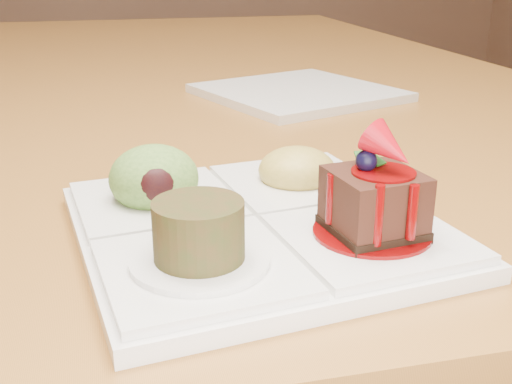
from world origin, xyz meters
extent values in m
cube|color=#965F26|center=(0.00, 0.00, 0.73)|extent=(1.00, 1.80, 0.04)
cylinder|color=#965F26|center=(-0.44, 0.84, 0.35)|extent=(0.06, 0.06, 0.71)
cylinder|color=#965F26|center=(0.44, 0.84, 0.35)|extent=(0.06, 0.06, 0.71)
cylinder|color=black|center=(0.72, 0.06, 0.19)|extent=(0.03, 0.03, 0.38)
cylinder|color=black|center=(0.77, 0.37, 0.19)|extent=(0.03, 0.03, 0.38)
cube|color=silver|center=(-0.10, -0.73, 0.76)|extent=(0.27, 0.27, 0.01)
cube|color=silver|center=(-0.04, -0.78, 0.77)|extent=(0.13, 0.13, 0.01)
cube|color=silver|center=(-0.15, -0.80, 0.77)|extent=(0.13, 0.13, 0.01)
cube|color=silver|center=(-0.17, -0.68, 0.77)|extent=(0.13, 0.13, 0.01)
cube|color=silver|center=(-0.05, -0.67, 0.77)|extent=(0.13, 0.13, 0.01)
cylinder|color=#5C0304|center=(-0.04, -0.78, 0.77)|extent=(0.08, 0.08, 0.00)
cube|color=black|center=(-0.04, -0.78, 0.77)|extent=(0.06, 0.06, 0.01)
cube|color=#34140E|center=(-0.04, -0.78, 0.79)|extent=(0.06, 0.06, 0.04)
cylinder|color=#5C0304|center=(-0.04, -0.78, 0.81)|extent=(0.04, 0.04, 0.00)
sphere|color=black|center=(-0.04, -0.78, 0.82)|extent=(0.01, 0.01, 0.01)
cone|color=#AE0B15|center=(-0.03, -0.79, 0.83)|extent=(0.04, 0.05, 0.04)
cube|color=#174E13|center=(-0.03, -0.77, 0.82)|extent=(0.02, 0.02, 0.01)
cube|color=#174E13|center=(-0.04, -0.77, 0.82)|extent=(0.01, 0.02, 0.01)
cylinder|color=#5C0304|center=(-0.05, -0.81, 0.79)|extent=(0.01, 0.01, 0.04)
cylinder|color=#5C0304|center=(-0.02, -0.81, 0.79)|extent=(0.01, 0.01, 0.04)
cylinder|color=#5C0304|center=(-0.06, -0.78, 0.79)|extent=(0.01, 0.01, 0.03)
cylinder|color=silver|center=(-0.15, -0.80, 0.77)|extent=(0.08, 0.08, 0.00)
cylinder|color=#402612|center=(-0.15, -0.80, 0.79)|extent=(0.05, 0.05, 0.04)
cylinder|color=#4A2710|center=(-0.15, -0.80, 0.80)|extent=(0.04, 0.04, 0.00)
ellipsoid|color=olive|center=(-0.17, -0.68, 0.78)|extent=(0.07, 0.07, 0.05)
ellipsoid|color=black|center=(-0.17, -0.71, 0.78)|extent=(0.03, 0.02, 0.03)
ellipsoid|color=gold|center=(-0.05, -0.67, 0.78)|extent=(0.06, 0.06, 0.04)
cube|color=#D9590F|center=(-0.04, -0.66, 0.78)|extent=(0.02, 0.02, 0.02)
cube|color=#517E1B|center=(-0.05, -0.66, 0.78)|extent=(0.02, 0.02, 0.02)
cube|color=#D9590F|center=(-0.06, -0.65, 0.78)|extent=(0.02, 0.02, 0.02)
cube|color=#517E1B|center=(-0.06, -0.66, 0.78)|extent=(0.02, 0.02, 0.01)
cube|color=#D9590F|center=(-0.06, -0.67, 0.78)|extent=(0.02, 0.02, 0.02)
cube|color=#517E1B|center=(-0.06, -0.68, 0.78)|extent=(0.02, 0.02, 0.02)
cube|color=#D9590F|center=(-0.05, -0.68, 0.78)|extent=(0.01, 0.01, 0.01)
cube|color=#517E1B|center=(-0.04, -0.67, 0.78)|extent=(0.02, 0.02, 0.01)
cube|color=silver|center=(0.07, -0.28, 0.76)|extent=(0.30, 0.30, 0.01)
camera|label=1|loc=(-0.20, -1.14, 0.94)|focal=45.00mm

